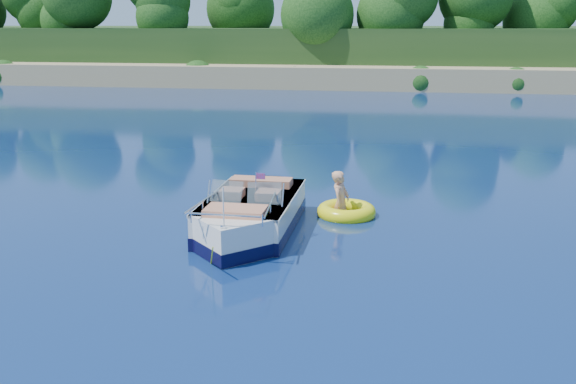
{
  "coord_description": "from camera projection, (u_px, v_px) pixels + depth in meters",
  "views": [
    {
      "loc": [
        0.13,
        -8.99,
        4.36
      ],
      "look_at": [
        -2.0,
        4.15,
        0.85
      ],
      "focal_mm": 40.0,
      "sensor_mm": 36.0,
      "label": 1
    }
  ],
  "objects": [
    {
      "name": "motorboat",
      "position": [
        249.0,
        218.0,
        13.67
      ],
      "size": [
        1.88,
        5.12,
        1.7
      ],
      "rotation": [
        0.0,
        0.0,
        -0.02
      ],
      "color": "white",
      "rests_on": "ground"
    },
    {
      "name": "boy",
      "position": [
        341.0,
        214.0,
        15.12
      ],
      "size": [
        0.57,
        0.92,
        1.69
      ],
      "primitive_type": "imported",
      "rotation": [
        0.0,
        -0.17,
        1.34
      ],
      "color": "tan",
      "rests_on": "ground"
    },
    {
      "name": "tow_tube",
      "position": [
        346.0,
        212.0,
        14.99
      ],
      "size": [
        1.53,
        1.53,
        0.37
      ],
      "rotation": [
        0.0,
        0.0,
        -0.11
      ],
      "color": "#FAF411",
      "rests_on": "ground"
    },
    {
      "name": "ground",
      "position": [
        374.0,
        320.0,
        9.71
      ],
      "size": [
        160.0,
        160.0,
        0.0
      ],
      "primitive_type": "plane",
      "color": "#0B204E",
      "rests_on": "ground"
    },
    {
      "name": "treeline",
      "position": [
        395.0,
        7.0,
        47.44
      ],
      "size": [
        150.0,
        7.12,
        8.19
      ],
      "color": "#332111",
      "rests_on": "ground"
    },
    {
      "name": "shoreline",
      "position": [
        393.0,
        55.0,
        70.33
      ],
      "size": [
        170.0,
        59.0,
        6.0
      ],
      "color": "tan",
      "rests_on": "ground"
    }
  ]
}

